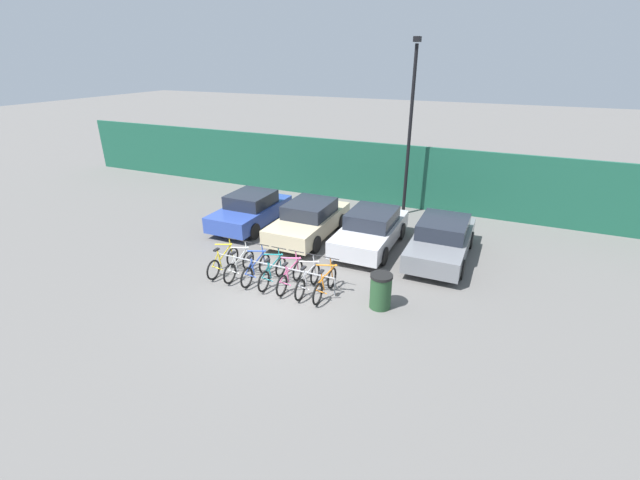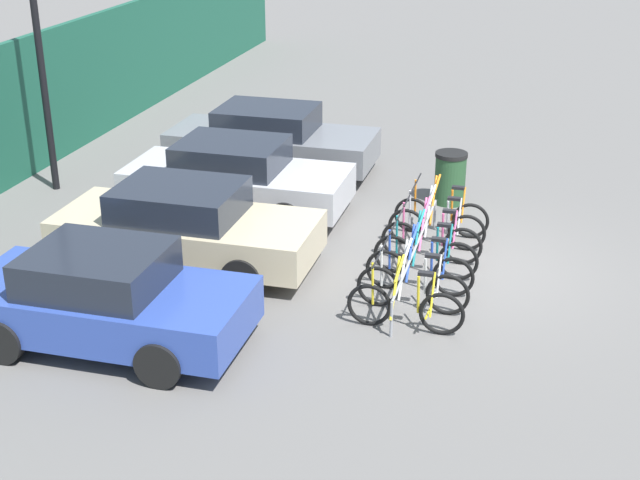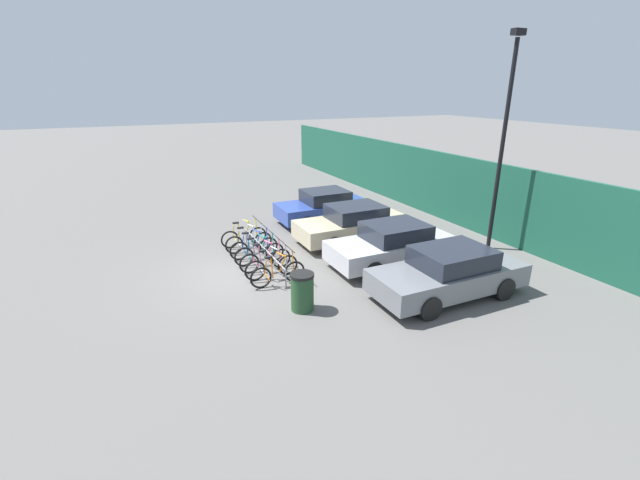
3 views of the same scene
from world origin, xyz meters
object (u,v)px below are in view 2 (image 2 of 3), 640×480
Objects in this scene: bike_rack at (416,248)px; car_beige at (186,226)px; bicycle_yellow at (405,306)px; trash_bin at (450,178)px; bicycle_orange at (441,215)px; bicycle_teal at (426,255)px; bicycle_silver at (437,227)px; bicycle_white at (413,288)px; car_blue at (105,298)px; bicycle_blue at (419,270)px; car_grey at (271,139)px; car_silver at (236,177)px; bicycle_pink at (431,240)px.

car_beige is (-0.56, 3.75, 0.20)m from bike_rack.
bicycle_yellow is 1.66× the size of trash_bin.
bicycle_orange is 0.40× the size of car_beige.
bicycle_teal is 1.00× the size of bicycle_silver.
bike_rack is 1.21m from bicycle_white.
car_blue is 3.83× the size of trash_bin.
car_beige is (-2.38, 3.89, 0.31)m from bicycle_orange.
bike_rack is at bearing 18.66° from bicycle_blue.
car_beige is 5.05m from car_grey.
bicycle_silver is (1.82, 0.00, 0.00)m from bicycle_blue.
bicycle_white is 0.41× the size of car_silver.
car_grey reaches higher than bicycle_blue.
bicycle_silver and bicycle_orange have the same top height.
car_silver is at bearing -177.12° from car_grey.
car_silver reaches higher than bicycle_white.
bike_rack is 0.68m from bicycle_pink.
bicycle_teal is (0.60, 0.00, 0.00)m from bicycle_blue.
car_beige is (1.25, 3.89, 0.31)m from bicycle_yellow.
bicycle_yellow and bicycle_blue have the same top height.
bicycle_yellow is 7.50m from car_grey.
bicycle_blue is (0.63, 0.00, 0.00)m from bicycle_white.
car_silver is (5.20, -0.00, 0.00)m from car_blue.
bicycle_teal is (1.86, 0.00, 0.00)m from bicycle_yellow.
car_grey is (5.05, 0.17, 0.00)m from car_beige.
bicycle_white is 3.96m from car_beige.
trash_bin is at bearing 3.82° from bicycle_pink.
bicycle_teal is 0.43× the size of car_blue.
bicycle_blue is 4.06m from trash_bin.
trash_bin is (1.54, -3.86, -0.17)m from car_silver.
car_blue is at bearing 145.55° from bicycle_orange.
bicycle_silver is (0.60, 0.00, 0.00)m from bicycle_pink.
bicycle_blue is 1.00× the size of bicycle_pink.
bicycle_yellow and bicycle_white have the same top height.
bicycle_orange is at bearing -2.27° from bicycle_white.
bicycle_pink is 1.00× the size of bicycle_silver.
bicycle_blue is at bearing -2.27° from bicycle_white.
car_silver is (3.14, 3.93, 0.31)m from bicycle_white.
car_grey reaches higher than bicycle_teal.
car_silver is at bearing 80.53° from bicycle_silver.
bicycle_teal reaches higher than bike_rack.
trash_bin is at bearing 5.72° from bicycle_orange.
car_beige is (-0.60, 3.89, 0.31)m from bicycle_teal.
bicycle_pink reaches higher than trash_bin.
bicycle_silver is (1.22, 0.00, 0.00)m from bicycle_teal.
trash_bin is at bearing -68.22° from car_silver.
bicycle_silver is 1.00× the size of bicycle_orange.
trash_bin is at bearing -1.31° from bike_rack.
bicycle_silver is (2.45, 0.00, 0.00)m from bicycle_white.
bicycle_orange is (1.17, 0.00, 0.00)m from bicycle_pink.
car_silver is (2.52, 3.93, 0.31)m from bicycle_blue.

